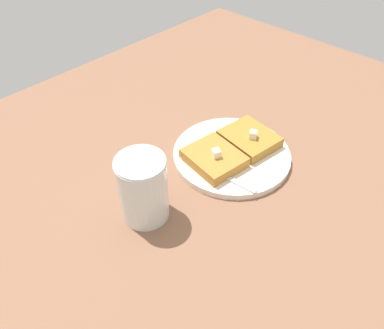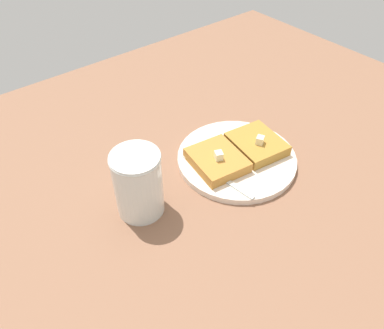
% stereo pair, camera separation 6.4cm
% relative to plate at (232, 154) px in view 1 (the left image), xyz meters
% --- Properties ---
extents(table_surface, '(1.21, 1.21, 0.02)m').
position_rel_plate_xyz_m(table_surface, '(-0.03, -0.08, -0.02)').
color(table_surface, brown).
rests_on(table_surface, ground).
extents(plate, '(0.22, 0.22, 0.01)m').
position_rel_plate_xyz_m(plate, '(0.00, 0.00, 0.00)').
color(plate, silver).
rests_on(plate, table_surface).
extents(toast_slice_left, '(0.10, 0.11, 0.02)m').
position_rel_plate_xyz_m(toast_slice_left, '(-0.04, 0.01, 0.02)').
color(toast_slice_left, '#B67830').
rests_on(toast_slice_left, plate).
extents(toast_slice_middle, '(0.10, 0.11, 0.02)m').
position_rel_plate_xyz_m(toast_slice_middle, '(0.04, -0.01, 0.02)').
color(toast_slice_middle, '#A8782D').
rests_on(toast_slice_middle, plate).
extents(butter_pat_primary, '(0.02, 0.02, 0.01)m').
position_rel_plate_xyz_m(butter_pat_primary, '(-0.05, -0.00, 0.03)').
color(butter_pat_primary, '#F1F1C5').
rests_on(butter_pat_primary, toast_slice_left).
extents(butter_pat_secondary, '(0.02, 0.02, 0.01)m').
position_rel_plate_xyz_m(butter_pat_secondary, '(0.04, -0.02, 0.03)').
color(butter_pat_secondary, '#F3E6B3').
rests_on(butter_pat_secondary, toast_slice_middle).
extents(fork, '(0.03, 0.16, 0.00)m').
position_rel_plate_xyz_m(fork, '(-0.06, -0.01, 0.01)').
color(fork, silver).
rests_on(fork, plate).
extents(syrup_jar, '(0.08, 0.08, 0.12)m').
position_rel_plate_xyz_m(syrup_jar, '(-0.20, 0.02, 0.05)').
color(syrup_jar, '#5C280D').
rests_on(syrup_jar, table_surface).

